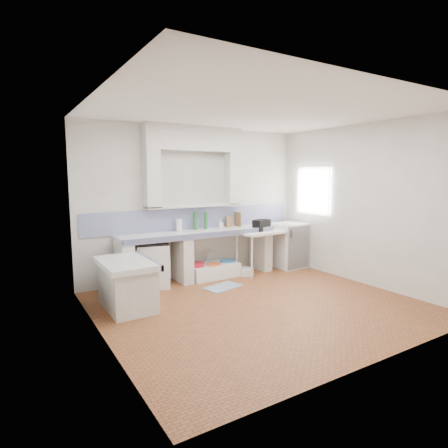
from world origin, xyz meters
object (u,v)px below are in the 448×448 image
side_table (262,252)px  sink (212,271)px  fridge (289,245)px  stove (152,266)px

side_table → sink: bearing=164.0°
sink → fridge: 1.80m
sink → side_table: (1.01, -0.19, 0.30)m
sink → stove: bearing=178.2°
sink → fridge: size_ratio=1.04×
side_table → stove: bearing=169.8°
side_table → fridge: fridge is taller
stove → side_table: bearing=9.6°
side_table → fridge: bearing=-0.9°
stove → side_table: 2.20m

